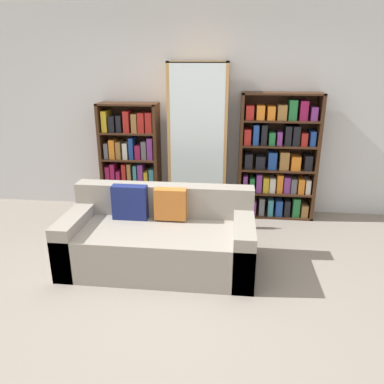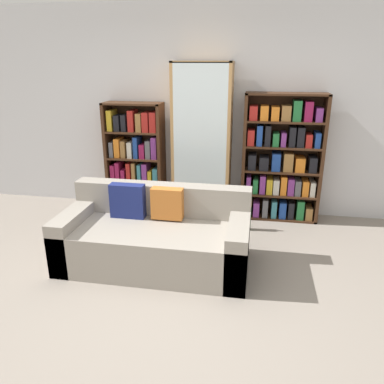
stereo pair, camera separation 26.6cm
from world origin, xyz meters
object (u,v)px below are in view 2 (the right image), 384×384
at_px(wine_bottle, 248,218).
at_px(couch, 155,238).
at_px(bookshelf_right, 282,161).
at_px(bookshelf_left, 136,159).
at_px(display_cabinet, 202,142).

bearing_deg(wine_bottle, couch, -132.87).
xyz_separation_m(couch, bookshelf_right, (1.29, 1.45, 0.49)).
xyz_separation_m(bookshelf_left, display_cabinet, (0.92, -0.02, 0.28)).
bearing_deg(bookshelf_left, bookshelf_right, 0.01).
relative_size(display_cabinet, wine_bottle, 5.26).
distance_m(couch, bookshelf_right, 2.00).
distance_m(bookshelf_right, wine_bottle, 0.87).
height_order(bookshelf_left, display_cabinet, display_cabinet).
bearing_deg(wine_bottle, display_cabinet, 144.92).
distance_m(couch, display_cabinet, 1.62).
bearing_deg(bookshelf_right, wine_bottle, -128.86).
relative_size(bookshelf_left, display_cabinet, 0.74).
distance_m(couch, wine_bottle, 1.34).
xyz_separation_m(display_cabinet, wine_bottle, (0.65, -0.46, -0.84)).
xyz_separation_m(bookshelf_left, bookshelf_right, (1.95, 0.00, 0.06)).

